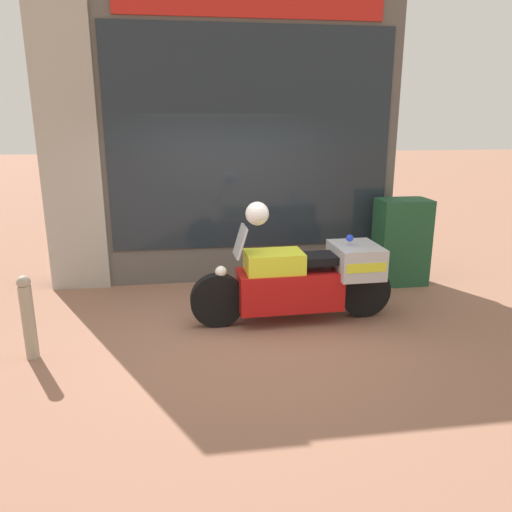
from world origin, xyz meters
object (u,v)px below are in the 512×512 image
(paramedic_motorcycle, at_px, (306,278))
(white_helmet, at_px, (257,214))
(utility_cabinet, at_px, (401,242))
(street_bollard, at_px, (28,316))

(paramedic_motorcycle, height_order, white_helmet, white_helmet)
(utility_cabinet, bearing_deg, white_helmet, -152.80)
(paramedic_motorcycle, xyz_separation_m, street_bollard, (-3.08, -0.58, -0.08))
(paramedic_motorcycle, height_order, utility_cabinet, utility_cabinet)
(white_helmet, distance_m, street_bollard, 2.70)
(paramedic_motorcycle, bearing_deg, street_bollard, 9.04)
(white_helmet, bearing_deg, street_bollard, -167.26)
(paramedic_motorcycle, distance_m, utility_cabinet, 2.14)
(utility_cabinet, bearing_deg, paramedic_motorcycle, -145.79)
(utility_cabinet, distance_m, white_helmet, 2.77)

